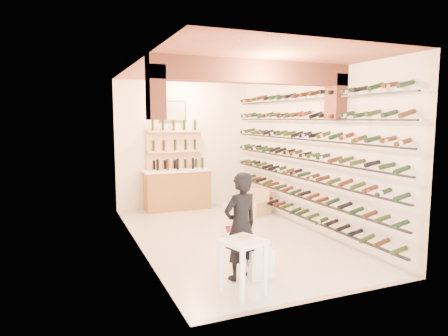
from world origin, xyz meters
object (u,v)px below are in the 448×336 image
object	(u,v)px
back_counter	(177,188)
tasting_table	(243,250)
person	(241,226)
wine_rack	(299,154)
crate_lower	(258,208)
chrome_barstool	(230,219)
white_stool	(259,262)

from	to	relation	value
back_counter	tasting_table	world-z (taller)	back_counter
back_counter	person	xyz separation A→B (m)	(-0.38, -4.62, 0.23)
back_counter	tasting_table	size ratio (longest dim) A/B	1.93
wine_rack	crate_lower	world-z (taller)	wine_rack
tasting_table	chrome_barstool	size ratio (longest dim) A/B	1.33
tasting_table	crate_lower	world-z (taller)	tasting_table
back_counter	chrome_barstool	xyz separation A→B (m)	(0.23, -2.79, -0.15)
back_counter	tasting_table	bearing A→B (deg)	-96.35
white_stool	crate_lower	bearing A→B (deg)	63.24
tasting_table	person	bearing A→B (deg)	49.42
crate_lower	chrome_barstool	bearing A→B (deg)	-132.44
tasting_table	white_stool	size ratio (longest dim) A/B	2.06
person	back_counter	bearing A→B (deg)	-108.13
person	chrome_barstool	distance (m)	1.96
tasting_table	crate_lower	bearing A→B (deg)	41.39
wine_rack	crate_lower	xyz separation A→B (m)	(-0.23, 1.35, -1.38)
person	tasting_table	bearing A→B (deg)	54.86
back_counter	white_stool	distance (m)	4.67
back_counter	chrome_barstool	distance (m)	2.81
back_counter	wine_rack	bearing A→B (deg)	-55.34
tasting_table	person	world-z (taller)	person
wine_rack	person	world-z (taller)	wine_rack
tasting_table	chrome_barstool	distance (m)	2.44
wine_rack	white_stool	bearing A→B (deg)	-133.79
tasting_table	crate_lower	size ratio (longest dim) A/B	1.58
tasting_table	crate_lower	distance (m)	4.39
wine_rack	back_counter	xyz separation A→B (m)	(-1.83, 2.65, -1.02)
crate_lower	back_counter	bearing A→B (deg)	140.89
back_counter	chrome_barstool	size ratio (longest dim) A/B	2.57
white_stool	crate_lower	xyz separation A→B (m)	(1.69, 3.36, -0.05)
tasting_table	person	size ratio (longest dim) A/B	0.57
back_counter	chrome_barstool	bearing A→B (deg)	-85.25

